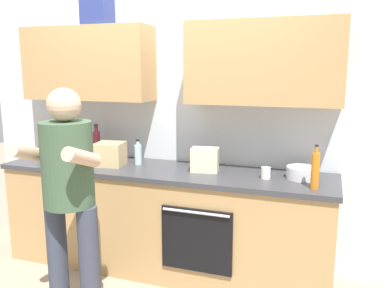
{
  "coord_description": "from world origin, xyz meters",
  "views": [
    {
      "loc": [
        1.3,
        -2.99,
        1.73
      ],
      "look_at": [
        0.3,
        -0.1,
        1.15
      ],
      "focal_mm": 37.15,
      "sensor_mm": 36.0,
      "label": 1
    }
  ],
  "objects_px": {
    "bottle_oil": "(71,146)",
    "bottle_water": "(138,154)",
    "bottle_hotsauce": "(79,149)",
    "bottle_vinegar": "(52,148)",
    "bottle_wine": "(97,144)",
    "grocery_bag_rice": "(205,160)",
    "grocery_bag_bread": "(110,154)",
    "cup_tea": "(43,153)",
    "mixing_bowl": "(302,173)",
    "bottle_juice": "(315,170)",
    "cup_ceramic": "(53,151)",
    "person_standing": "(68,187)",
    "cup_coffee": "(266,173)"
  },
  "relations": [
    {
      "from": "bottle_water",
      "to": "bottle_oil",
      "type": "bearing_deg",
      "value": 170.25
    },
    {
      "from": "cup_tea",
      "to": "cup_ceramic",
      "type": "distance_m",
      "value": 0.18
    },
    {
      "from": "person_standing",
      "to": "cup_ceramic",
      "type": "distance_m",
      "value": 1.34
    },
    {
      "from": "bottle_hotsauce",
      "to": "bottle_wine",
      "type": "height_order",
      "value": "bottle_wine"
    },
    {
      "from": "person_standing",
      "to": "cup_ceramic",
      "type": "height_order",
      "value": "person_standing"
    },
    {
      "from": "bottle_hotsauce",
      "to": "cup_tea",
      "type": "bearing_deg",
      "value": -168.92
    },
    {
      "from": "cup_ceramic",
      "to": "grocery_bag_bread",
      "type": "xyz_separation_m",
      "value": [
        0.75,
        -0.19,
        0.06
      ]
    },
    {
      "from": "bottle_oil",
      "to": "cup_ceramic",
      "type": "height_order",
      "value": "bottle_oil"
    },
    {
      "from": "person_standing",
      "to": "bottle_vinegar",
      "type": "distance_m",
      "value": 1.08
    },
    {
      "from": "bottle_water",
      "to": "cup_tea",
      "type": "distance_m",
      "value": 0.94
    },
    {
      "from": "bottle_juice",
      "to": "person_standing",
      "type": "bearing_deg",
      "value": -156.82
    },
    {
      "from": "person_standing",
      "to": "bottle_vinegar",
      "type": "xyz_separation_m",
      "value": [
        -0.74,
        0.79,
        0.07
      ]
    },
    {
      "from": "cup_tea",
      "to": "bottle_wine",
      "type": "bearing_deg",
      "value": 17.72
    },
    {
      "from": "grocery_bag_rice",
      "to": "cup_ceramic",
      "type": "bearing_deg",
      "value": 175.72
    },
    {
      "from": "bottle_oil",
      "to": "cup_ceramic",
      "type": "bearing_deg",
      "value": -159.85
    },
    {
      "from": "cup_coffee",
      "to": "grocery_bag_rice",
      "type": "xyz_separation_m",
      "value": [
        -0.51,
        0.05,
        0.05
      ]
    },
    {
      "from": "bottle_wine",
      "to": "bottle_juice",
      "type": "xyz_separation_m",
      "value": [
        1.95,
        -0.31,
        -0.0
      ]
    },
    {
      "from": "bottle_water",
      "to": "bottle_oil",
      "type": "distance_m",
      "value": 0.81
    },
    {
      "from": "person_standing",
      "to": "cup_coffee",
      "type": "distance_m",
      "value": 1.45
    },
    {
      "from": "bottle_water",
      "to": "bottle_wine",
      "type": "relative_size",
      "value": 0.68
    },
    {
      "from": "bottle_water",
      "to": "cup_tea",
      "type": "bearing_deg",
      "value": -174.1
    },
    {
      "from": "bottle_water",
      "to": "cup_ceramic",
      "type": "distance_m",
      "value": 0.96
    },
    {
      "from": "cup_tea",
      "to": "bottle_hotsauce",
      "type": "bearing_deg",
      "value": 11.08
    },
    {
      "from": "cup_tea",
      "to": "mixing_bowl",
      "type": "relative_size",
      "value": 0.47
    },
    {
      "from": "bottle_wine",
      "to": "bottle_vinegar",
      "type": "bearing_deg",
      "value": -151.03
    },
    {
      "from": "bottle_water",
      "to": "mixing_bowl",
      "type": "bearing_deg",
      "value": -0.08
    },
    {
      "from": "bottle_wine",
      "to": "bottle_juice",
      "type": "height_order",
      "value": "bottle_wine"
    },
    {
      "from": "bottle_vinegar",
      "to": "bottle_juice",
      "type": "distance_m",
      "value": 2.3
    },
    {
      "from": "cup_coffee",
      "to": "bottle_water",
      "type": "bearing_deg",
      "value": 175.32
    },
    {
      "from": "bottle_hotsauce",
      "to": "bottle_vinegar",
      "type": "distance_m",
      "value": 0.23
    },
    {
      "from": "bottle_oil",
      "to": "grocery_bag_bread",
      "type": "xyz_separation_m",
      "value": [
        0.59,
        -0.25,
        0.02
      ]
    },
    {
      "from": "bottle_water",
      "to": "grocery_bag_bread",
      "type": "height_order",
      "value": "bottle_water"
    },
    {
      "from": "mixing_bowl",
      "to": "grocery_bag_rice",
      "type": "bearing_deg",
      "value": -177.08
    },
    {
      "from": "bottle_water",
      "to": "bottle_juice",
      "type": "xyz_separation_m",
      "value": [
        1.5,
        -0.25,
        0.04
      ]
    },
    {
      "from": "grocery_bag_rice",
      "to": "grocery_bag_bread",
      "type": "distance_m",
      "value": 0.84
    },
    {
      "from": "bottle_water",
      "to": "bottle_wine",
      "type": "bearing_deg",
      "value": 172.65
    },
    {
      "from": "bottle_oil",
      "to": "bottle_juice",
      "type": "height_order",
      "value": "bottle_juice"
    },
    {
      "from": "bottle_oil",
      "to": "bottle_water",
      "type": "bearing_deg",
      "value": -9.75
    },
    {
      "from": "bottle_vinegar",
      "to": "cup_tea",
      "type": "bearing_deg",
      "value": 165.49
    },
    {
      "from": "person_standing",
      "to": "bottle_juice",
      "type": "distance_m",
      "value": 1.69
    },
    {
      "from": "bottle_juice",
      "to": "cup_coffee",
      "type": "bearing_deg",
      "value": 156.14
    },
    {
      "from": "bottle_hotsauce",
      "to": "grocery_bag_rice",
      "type": "distance_m",
      "value": 1.22
    },
    {
      "from": "bottle_water",
      "to": "bottle_vinegar",
      "type": "bearing_deg",
      "value": -170.53
    },
    {
      "from": "grocery_bag_rice",
      "to": "bottle_hotsauce",
      "type": "bearing_deg",
      "value": 179.41
    },
    {
      "from": "person_standing",
      "to": "cup_coffee",
      "type": "xyz_separation_m",
      "value": [
        1.19,
        0.83,
        -0.01
      ]
    },
    {
      "from": "bottle_water",
      "to": "bottle_vinegar",
      "type": "height_order",
      "value": "bottle_vinegar"
    },
    {
      "from": "person_standing",
      "to": "bottle_juice",
      "type": "xyz_separation_m",
      "value": [
        1.56,
        0.67,
        0.08
      ]
    },
    {
      "from": "bottle_wine",
      "to": "cup_ceramic",
      "type": "relative_size",
      "value": 3.99
    },
    {
      "from": "bottle_wine",
      "to": "grocery_bag_rice",
      "type": "bearing_deg",
      "value": -5.26
    },
    {
      "from": "bottle_juice",
      "to": "grocery_bag_bread",
      "type": "distance_m",
      "value": 1.71
    }
  ]
}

